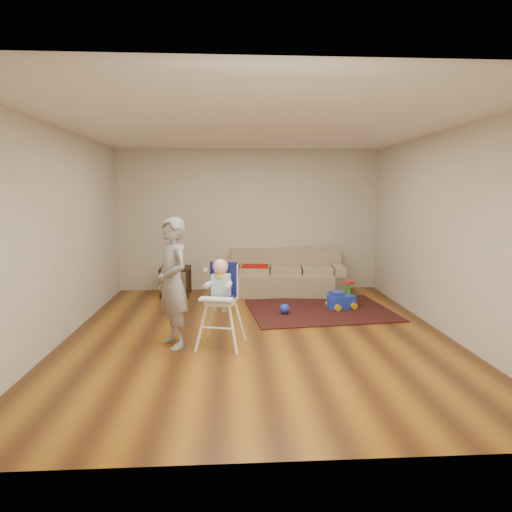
{
  "coord_description": "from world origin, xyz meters",
  "views": [
    {
      "loc": [
        -0.35,
        -5.49,
        1.87
      ],
      "look_at": [
        0.0,
        0.4,
        1.0
      ],
      "focal_mm": 30.0,
      "sensor_mm": 36.0,
      "label": 1
    }
  ],
  "objects": [
    {
      "name": "adult",
      "position": [
        -1.06,
        -0.37,
        0.79
      ],
      "size": [
        0.63,
        0.69,
        1.58
      ],
      "primitive_type": "imported",
      "rotation": [
        0.0,
        0.0,
        -1.01
      ],
      "color": "gray",
      "rests_on": "ground"
    },
    {
      "name": "high_chair",
      "position": [
        -0.48,
        -0.42,
        0.53
      ],
      "size": [
        0.61,
        0.61,
        1.09
      ],
      "rotation": [
        0.0,
        0.0,
        -0.23
      ],
      "color": "white",
      "rests_on": "ground"
    },
    {
      "name": "ground",
      "position": [
        0.0,
        0.0,
        0.0
      ],
      "size": [
        5.5,
        5.5,
        0.0
      ],
      "primitive_type": "plane",
      "color": "#472711",
      "rests_on": "ground"
    },
    {
      "name": "side_table",
      "position": [
        -1.37,
        2.27,
        0.27
      ],
      "size": [
        0.53,
        0.53,
        0.53
      ],
      "primitive_type": null,
      "color": "black",
      "rests_on": "ground"
    },
    {
      "name": "room_envelope",
      "position": [
        0.0,
        0.53,
        1.88
      ],
      "size": [
        5.04,
        5.52,
        2.72
      ],
      "color": "beige",
      "rests_on": "ground"
    },
    {
      "name": "ride_on_toy",
      "position": [
        1.43,
        1.17,
        0.24
      ],
      "size": [
        0.47,
        0.4,
        0.44
      ],
      "primitive_type": null,
      "rotation": [
        0.0,
        0.0,
        0.32
      ],
      "color": "blue",
      "rests_on": "area_rug"
    },
    {
      "name": "toy_ball",
      "position": [
        0.48,
        0.9,
        0.1
      ],
      "size": [
        0.16,
        0.16,
        0.16
      ],
      "primitive_type": "sphere",
      "color": "blue",
      "rests_on": "area_rug"
    },
    {
      "name": "sofa",
      "position": [
        0.66,
        2.3,
        0.41
      ],
      "size": [
        2.19,
        1.09,
        0.82
      ],
      "rotation": [
        0.0,
        0.0,
        -0.11
      ],
      "color": "gray",
      "rests_on": "ground"
    },
    {
      "name": "area_rug",
      "position": [
        1.07,
        1.1,
        0.01
      ],
      "size": [
        2.37,
        1.88,
        0.02
      ],
      "primitive_type": "cube",
      "rotation": [
        0.0,
        0.0,
        0.11
      ],
      "color": "black",
      "rests_on": "ground"
    }
  ]
}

